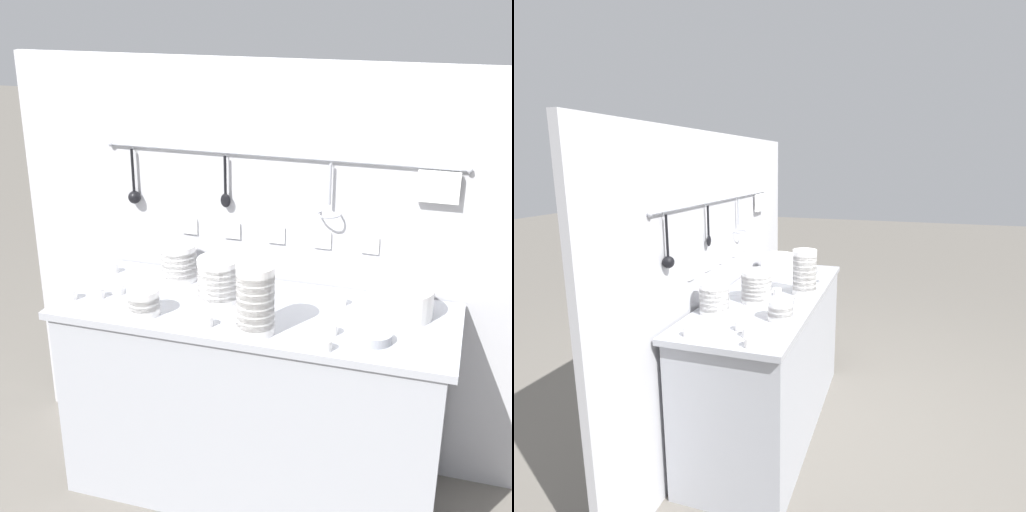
% 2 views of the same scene
% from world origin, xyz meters
% --- Properties ---
extents(ground_plane, '(20.00, 20.00, 0.00)m').
position_xyz_m(ground_plane, '(0.00, 0.00, 0.00)').
color(ground_plane, '#666059').
extents(counter, '(1.57, 0.58, 0.85)m').
position_xyz_m(counter, '(0.00, 0.00, 0.43)').
color(counter, '#9EA0A8').
rests_on(counter, ground).
extents(back_wall, '(2.37, 0.11, 1.76)m').
position_xyz_m(back_wall, '(0.00, 0.33, 0.88)').
color(back_wall, '#B2B2B7').
rests_on(back_wall, ground).
extents(bowl_stack_tall_left, '(0.17, 0.17, 0.18)m').
position_xyz_m(bowl_stack_tall_left, '(-0.16, 0.03, 0.94)').
color(bowl_stack_tall_left, white).
rests_on(bowl_stack_tall_left, counter).
extents(bowl_stack_back_corner, '(0.15, 0.15, 0.16)m').
position_xyz_m(bowl_stack_back_corner, '(-0.39, 0.17, 0.93)').
color(bowl_stack_back_corner, white).
rests_on(bowl_stack_back_corner, counter).
extents(bowl_stack_short_front, '(0.12, 0.12, 0.10)m').
position_xyz_m(bowl_stack_short_front, '(-0.39, -0.17, 0.90)').
color(bowl_stack_short_front, white).
rests_on(bowl_stack_short_front, counter).
extents(bowl_stack_nested_right, '(0.14, 0.14, 0.26)m').
position_xyz_m(bowl_stack_nested_right, '(0.06, -0.19, 0.98)').
color(bowl_stack_nested_right, white).
rests_on(bowl_stack_nested_right, counter).
extents(plate_stack, '(0.24, 0.24, 0.12)m').
position_xyz_m(plate_stack, '(0.55, 0.12, 0.91)').
color(plate_stack, white).
rests_on(plate_stack, counter).
extents(steel_mixing_bowl, '(0.13, 0.13, 0.03)m').
position_xyz_m(steel_mixing_bowl, '(0.49, -0.13, 0.87)').
color(steel_mixing_bowl, '#93969E').
rests_on(steel_mixing_bowl, counter).
extents(cup_edge_near, '(0.05, 0.05, 0.04)m').
position_xyz_m(cup_edge_near, '(-0.57, -0.04, 0.87)').
color(cup_edge_near, white).
rests_on(cup_edge_near, counter).
extents(cup_by_caddy, '(0.05, 0.05, 0.04)m').
position_xyz_m(cup_by_caddy, '(-0.63, -0.09, 0.87)').
color(cup_by_caddy, white).
rests_on(cup_by_caddy, counter).
extents(cup_back_left, '(0.05, 0.05, 0.04)m').
position_xyz_m(cup_back_left, '(0.33, -0.12, 0.87)').
color(cup_back_left, white).
rests_on(cup_back_left, counter).
extents(cup_mid_row, '(0.05, 0.05, 0.04)m').
position_xyz_m(cup_mid_row, '(0.33, -0.25, 0.87)').
color(cup_mid_row, white).
rests_on(cup_mid_row, counter).
extents(cup_beside_plates, '(0.05, 0.05, 0.04)m').
position_xyz_m(cup_beside_plates, '(-0.71, 0.16, 0.87)').
color(cup_beside_plates, white).
rests_on(cup_beside_plates, counter).
extents(cup_front_left, '(0.05, 0.05, 0.04)m').
position_xyz_m(cup_front_left, '(-0.13, -0.20, 0.87)').
color(cup_front_left, white).
rests_on(cup_front_left, counter).
extents(cup_front_right, '(0.05, 0.05, 0.04)m').
position_xyz_m(cup_front_right, '(-0.73, -0.14, 0.87)').
color(cup_front_right, white).
rests_on(cup_front_right, counter).
extents(cup_centre, '(0.05, 0.05, 0.04)m').
position_xyz_m(cup_centre, '(-0.02, -0.05, 0.87)').
color(cup_centre, white).
rests_on(cup_centre, counter).
extents(cup_edge_far, '(0.05, 0.05, 0.04)m').
position_xyz_m(cup_edge_far, '(0.31, 0.13, 0.87)').
color(cup_edge_far, white).
rests_on(cup_edge_far, counter).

